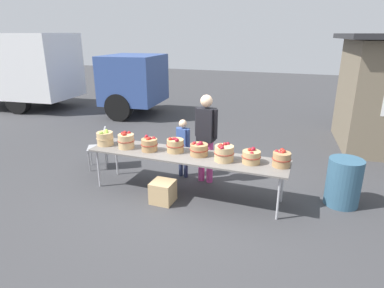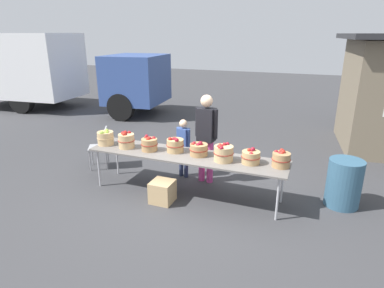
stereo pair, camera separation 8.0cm
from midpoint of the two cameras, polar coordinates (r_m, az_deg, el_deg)
The scene contains 16 objects.
ground_plane at distance 5.95m, azimuth -0.68°, elevation -8.64°, with size 40.00×40.00×0.00m, color #38383A.
market_table at distance 5.66m, azimuth -0.71°, elevation -2.17°, with size 3.50×0.76×0.75m.
apple_basket_green_0 at distance 6.33m, azimuth -14.51°, elevation 1.07°, with size 0.32×0.32×0.30m.
apple_basket_red_0 at distance 6.06m, azimuth -11.04°, elevation 0.68°, with size 0.31×0.31×0.31m.
apple_basket_red_1 at distance 5.86m, azimuth -7.05°, elevation 0.02°, with size 0.30×0.30×0.27m.
apple_basket_red_2 at distance 5.76m, azimuth -2.57°, elevation -0.16°, with size 0.32×0.32×0.28m.
apple_basket_red_3 at distance 5.58m, azimuth 1.59°, elevation -0.91°, with size 0.33×0.33×0.26m.
apple_basket_red_4 at distance 5.36m, azimuth 5.94°, elevation -1.56°, with size 0.33×0.33×0.31m.
apple_basket_red_5 at distance 5.33m, azimuth 10.67°, elevation -2.22°, with size 0.31×0.31×0.26m.
apple_basket_red_6 at distance 5.30m, azimuth 15.72°, elevation -2.56°, with size 0.30×0.30×0.28m.
vendor_adult at distance 6.08m, azimuth 2.89°, elevation 2.09°, with size 0.45×0.25×1.70m.
child_customer at distance 6.38m, azimuth -1.15°, elevation 0.06°, with size 0.31×0.20×1.18m.
box_truck at distance 13.52m, azimuth -23.83°, elevation 11.90°, with size 7.88×2.92×2.75m.
folding_chair at distance 7.16m, azimuth -15.20°, elevation -0.08°, with size 0.55×0.55×0.86m.
trash_barrel at distance 5.98m, azimuth 25.36°, elevation -6.19°, with size 0.55×0.55×0.81m, color #335972.
produce_crate at distance 5.63m, azimuth -4.77°, elevation -8.28°, with size 0.37×0.37×0.37m, color tan.
Camera 2 is at (2.04, -4.88, 2.74)m, focal length 30.54 mm.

